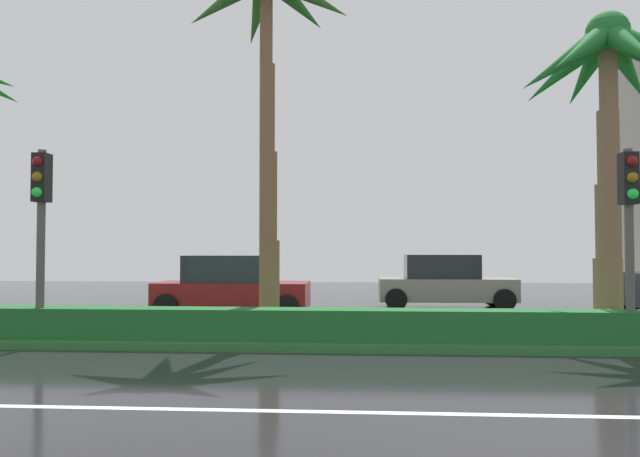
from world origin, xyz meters
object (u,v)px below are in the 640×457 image
palm_tree_mid_left (269,28)px  traffic_signal_median_left (41,208)px  palm_tree_centre_left (608,86)px  car_in_traffic_leading (231,287)px  car_in_traffic_second (444,282)px  traffic_signal_median_right (629,209)px

palm_tree_mid_left → traffic_signal_median_left: (-4.24, -1.70, -4.09)m
palm_tree_centre_left → traffic_signal_median_left: palm_tree_centre_left is taller
car_in_traffic_leading → car_in_traffic_second: (6.38, 2.76, 0.00)m
palm_tree_centre_left → car_in_traffic_second: (-2.53, 6.85, -4.53)m
car_in_traffic_second → palm_tree_mid_left: bearing=-124.9°
palm_tree_centre_left → car_in_traffic_second: 8.59m
traffic_signal_median_left → traffic_signal_median_right: size_ratio=1.03×
palm_tree_mid_left → car_in_traffic_second: 10.18m
palm_tree_mid_left → palm_tree_centre_left: size_ratio=1.23×
palm_tree_centre_left → car_in_traffic_leading: 10.80m
car_in_traffic_second → palm_tree_centre_left: bearing=-69.7°
traffic_signal_median_left → car_in_traffic_leading: traffic_signal_median_left is taller
palm_tree_mid_left → traffic_signal_median_right: (6.97, -1.67, -4.16)m
palm_tree_centre_left → car_in_traffic_leading: (-8.91, 4.09, -4.53)m
traffic_signal_median_left → car_in_traffic_second: size_ratio=0.86×
traffic_signal_median_right → palm_tree_centre_left: bearing=80.3°
palm_tree_centre_left → traffic_signal_median_right: 3.15m
palm_tree_centre_left → traffic_signal_median_left: size_ratio=1.83×
car_in_traffic_leading → car_in_traffic_second: size_ratio=1.00×
traffic_signal_median_left → palm_tree_mid_left: bearing=21.9°
palm_tree_centre_left → traffic_signal_median_right: (-0.27, -1.58, -2.72)m
palm_tree_mid_left → palm_tree_centre_left: bearing=-0.7°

